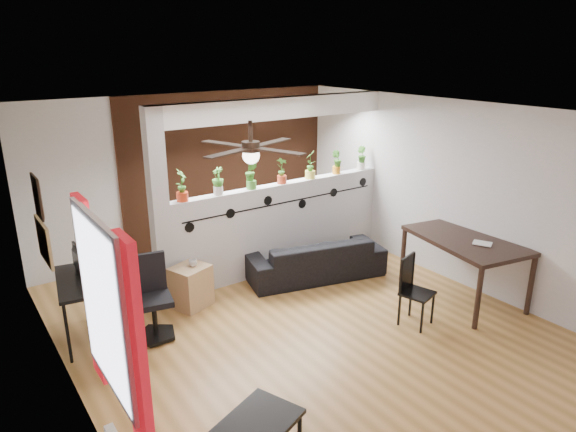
{
  "coord_description": "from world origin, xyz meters",
  "views": [
    {
      "loc": [
        -3.36,
        -4.57,
        3.28
      ],
      "look_at": [
        0.28,
        0.6,
        1.18
      ],
      "focal_mm": 32.0,
      "sensor_mm": 36.0,
      "label": 1
    }
  ],
  "objects_px": {
    "sofa": "(315,258)",
    "computer_desk": "(83,284)",
    "ceiling_fan": "(251,150)",
    "potted_plant_0": "(182,184)",
    "potted_plant_2": "(251,174)",
    "potted_plant_5": "(337,161)",
    "potted_plant_1": "(218,180)",
    "potted_plant_3": "(282,169)",
    "folding_chair": "(412,284)",
    "office_chair": "(153,303)",
    "cup": "(193,263)",
    "potted_plant_6": "(361,157)",
    "cube_shelf": "(191,286)",
    "dining_table": "(465,244)",
    "potted_plant_4": "(310,164)"
  },
  "relations": [
    {
      "from": "computer_desk",
      "to": "potted_plant_2",
      "type": "bearing_deg",
      "value": 7.78
    },
    {
      "from": "potted_plant_5",
      "to": "office_chair",
      "type": "height_order",
      "value": "potted_plant_5"
    },
    {
      "from": "computer_desk",
      "to": "sofa",
      "type": "bearing_deg",
      "value": -3.63
    },
    {
      "from": "dining_table",
      "to": "folding_chair",
      "type": "relative_size",
      "value": 1.96
    },
    {
      "from": "ceiling_fan",
      "to": "cup",
      "type": "height_order",
      "value": "ceiling_fan"
    },
    {
      "from": "potted_plant_1",
      "to": "computer_desk",
      "type": "bearing_deg",
      "value": -170.17
    },
    {
      "from": "potted_plant_3",
      "to": "dining_table",
      "type": "bearing_deg",
      "value": -56.85
    },
    {
      "from": "folding_chair",
      "to": "potted_plant_2",
      "type": "bearing_deg",
      "value": 110.76
    },
    {
      "from": "potted_plant_6",
      "to": "dining_table",
      "type": "height_order",
      "value": "potted_plant_6"
    },
    {
      "from": "potted_plant_0",
      "to": "potted_plant_2",
      "type": "xyz_separation_m",
      "value": [
        1.05,
        0.0,
        -0.01
      ]
    },
    {
      "from": "ceiling_fan",
      "to": "sofa",
      "type": "height_order",
      "value": "ceiling_fan"
    },
    {
      "from": "potted_plant_3",
      "to": "folding_chair",
      "type": "xyz_separation_m",
      "value": [
        0.34,
        -2.3,
        -1.04
      ]
    },
    {
      "from": "dining_table",
      "to": "potted_plant_6",
      "type": "bearing_deg",
      "value": 86.65
    },
    {
      "from": "cup",
      "to": "office_chair",
      "type": "bearing_deg",
      "value": -149.22
    },
    {
      "from": "folding_chair",
      "to": "potted_plant_4",
      "type": "bearing_deg",
      "value": 85.48
    },
    {
      "from": "potted_plant_1",
      "to": "potted_plant_3",
      "type": "bearing_deg",
      "value": 0.0
    },
    {
      "from": "ceiling_fan",
      "to": "folding_chair",
      "type": "relative_size",
      "value": 1.36
    },
    {
      "from": "potted_plant_3",
      "to": "potted_plant_1",
      "type": "bearing_deg",
      "value": 180.0
    },
    {
      "from": "sofa",
      "to": "cup",
      "type": "height_order",
      "value": "cup"
    },
    {
      "from": "sofa",
      "to": "office_chair",
      "type": "height_order",
      "value": "office_chair"
    },
    {
      "from": "potted_plant_3",
      "to": "dining_table",
      "type": "xyz_separation_m",
      "value": [
        1.45,
        -2.22,
        -0.8
      ]
    },
    {
      "from": "sofa",
      "to": "computer_desk",
      "type": "bearing_deg",
      "value": 10.65
    },
    {
      "from": "potted_plant_0",
      "to": "sofa",
      "type": "height_order",
      "value": "potted_plant_0"
    },
    {
      "from": "potted_plant_0",
      "to": "dining_table",
      "type": "bearing_deg",
      "value": -36.23
    },
    {
      "from": "potted_plant_0",
      "to": "office_chair",
      "type": "xyz_separation_m",
      "value": [
        -0.79,
        -0.77,
        -1.14
      ]
    },
    {
      "from": "potted_plant_2",
      "to": "sofa",
      "type": "xyz_separation_m",
      "value": [
        0.74,
        -0.55,
        -1.28
      ]
    },
    {
      "from": "office_chair",
      "to": "ceiling_fan",
      "type": "bearing_deg",
      "value": -53.29
    },
    {
      "from": "ceiling_fan",
      "to": "potted_plant_4",
      "type": "xyz_separation_m",
      "value": [
        2.13,
        1.8,
        -0.73
      ]
    },
    {
      "from": "potted_plant_2",
      "to": "potted_plant_5",
      "type": "distance_m",
      "value": 1.58
    },
    {
      "from": "cup",
      "to": "potted_plant_5",
      "type": "bearing_deg",
      "value": 7.19
    },
    {
      "from": "potted_plant_6",
      "to": "cube_shelf",
      "type": "relative_size",
      "value": 0.69
    },
    {
      "from": "sofa",
      "to": "computer_desk",
      "type": "distance_m",
      "value": 3.26
    },
    {
      "from": "potted_plant_1",
      "to": "office_chair",
      "type": "distance_m",
      "value": 1.89
    },
    {
      "from": "potted_plant_0",
      "to": "computer_desk",
      "type": "bearing_deg",
      "value": -166.67
    },
    {
      "from": "potted_plant_3",
      "to": "cube_shelf",
      "type": "bearing_deg",
      "value": -168.64
    },
    {
      "from": "sofa",
      "to": "potted_plant_3",
      "type": "bearing_deg",
      "value": -54.4
    },
    {
      "from": "potted_plant_6",
      "to": "cup",
      "type": "distance_m",
      "value": 3.38
    },
    {
      "from": "potted_plant_5",
      "to": "cube_shelf",
      "type": "height_order",
      "value": "potted_plant_5"
    },
    {
      "from": "potted_plant_0",
      "to": "potted_plant_2",
      "type": "distance_m",
      "value": 1.05
    },
    {
      "from": "ceiling_fan",
      "to": "potted_plant_0",
      "type": "relative_size",
      "value": 2.76
    },
    {
      "from": "cube_shelf",
      "to": "potted_plant_1",
      "type": "bearing_deg",
      "value": 8.01
    },
    {
      "from": "potted_plant_6",
      "to": "cube_shelf",
      "type": "xyz_separation_m",
      "value": [
        -3.27,
        -0.34,
        -1.28
      ]
    },
    {
      "from": "potted_plant_3",
      "to": "folding_chair",
      "type": "bearing_deg",
      "value": -81.47
    },
    {
      "from": "ceiling_fan",
      "to": "folding_chair",
      "type": "distance_m",
      "value": 2.69
    },
    {
      "from": "cup",
      "to": "computer_desk",
      "type": "relative_size",
      "value": 0.1
    },
    {
      "from": "computer_desk",
      "to": "dining_table",
      "type": "distance_m",
      "value": 4.85
    },
    {
      "from": "cup",
      "to": "sofa",
      "type": "bearing_deg",
      "value": -6.31
    },
    {
      "from": "sofa",
      "to": "cup",
      "type": "bearing_deg",
      "value": 7.97
    },
    {
      "from": "potted_plant_1",
      "to": "potted_plant_6",
      "type": "relative_size",
      "value": 0.99
    },
    {
      "from": "potted_plant_3",
      "to": "sofa",
      "type": "bearing_deg",
      "value": -68.68
    }
  ]
}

